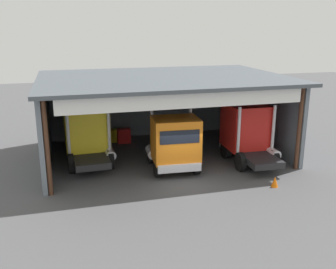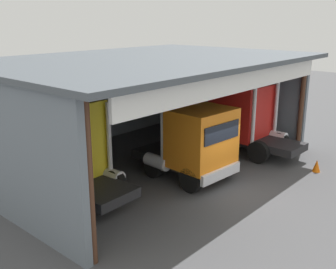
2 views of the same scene
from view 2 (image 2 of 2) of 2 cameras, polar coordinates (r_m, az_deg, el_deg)
name	(u,v)px [view 2 (image 2 of 2)]	position (r m, az deg, el deg)	size (l,w,h in m)	color
ground_plane	(229,190)	(16.56, 8.73, -7.77)	(80.00, 80.00, 0.00)	#4C4C4F
workshop_shed	(132,88)	(18.94, -5.12, 6.61)	(14.73, 10.32, 5.05)	slate
truck_yellow_center_right_bay	(65,147)	(15.53, -14.45, -1.79)	(2.78, 4.71, 3.78)	yellow
truck_orange_center_left_bay	(195,143)	(16.81, 3.89, -1.24)	(2.75, 4.68, 3.63)	orange
truck_red_left_bay	(245,117)	(20.83, 10.91, 2.52)	(2.59, 4.78, 3.65)	red
oil_drum	(56,152)	(20.17, -15.61, -2.40)	(0.58, 0.58, 0.90)	gold
tool_cart	(72,149)	(20.19, -13.58, -2.07)	(0.90, 0.60, 1.00)	red
traffic_cone	(317,166)	(19.31, 20.40, -4.19)	(0.36, 0.36, 0.56)	orange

